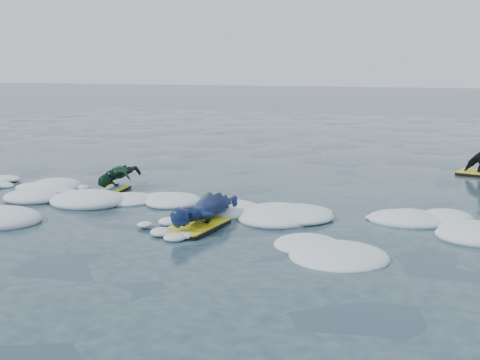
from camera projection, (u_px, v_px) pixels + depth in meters
name	position (u px, v px, depth m)	size (l,w,h in m)	color
ground	(190.00, 234.00, 7.96)	(120.00, 120.00, 0.00)	#19263C
foam_band	(221.00, 216.00, 8.90)	(12.00, 3.10, 0.30)	white
prone_woman_unit	(203.00, 212.00, 8.33)	(0.65, 1.57, 0.40)	black
prone_child_unit	(119.00, 178.00, 10.80)	(0.54, 1.12, 0.42)	black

